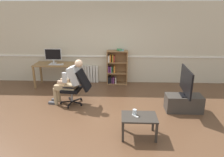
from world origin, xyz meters
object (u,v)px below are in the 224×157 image
Objects in this scene: office_chair at (77,86)px; drinking_glass at (135,112)px; keyboard at (55,64)px; tv_screen at (186,82)px; radiator at (87,74)px; coffee_table at (139,119)px; spare_remote at (135,116)px; bookshelf at (116,68)px; computer_desk at (55,67)px; tv_stand at (183,103)px; computer_mouse at (62,64)px; imac_monitor at (53,55)px; person_seated at (70,81)px.

office_chair reaches higher than drinking_glass.
tv_screen is (3.68, -1.55, 0.01)m from keyboard.
radiator is (0.94, 0.53, -0.47)m from keyboard.
office_chair is 1.39× the size of coffee_table.
keyboard is 3.21× the size of drinking_glass.
spare_remote is (0.01, -0.05, -0.05)m from drinking_glass.
radiator is 3.57m from coffee_table.
tv_screen is 1.76m from spare_remote.
bookshelf reaches higher than office_chair.
radiator is 5.05× the size of spare_remote.
office_chair is 1.97m from drinking_glass.
computer_desk is at bearing 69.09° from tv_screen.
tv_stand is at bearing 91.41° from office_chair.
coffee_table is at bearing -80.32° from bookshelf.
computer_mouse reaches higher than drinking_glass.
tv_stand is at bearing 1.46° from spare_remote.
tv_screen is (2.74, -2.08, 0.48)m from radiator.
tv_screen reaches higher than drinking_glass.
bookshelf is 7.98× the size of spare_remote.
office_chair is 2.74m from tv_screen.
office_chair is at bearing 136.13° from drinking_glass.
tv_stand is at bearing -48.73° from bookshelf.
computer_mouse is (0.34, -0.20, -0.26)m from imac_monitor.
person_seated reaches higher than office_chair.
spare_remote is (2.45, -2.84, -0.20)m from computer_desk.
tv_stand is at bearing 91.32° from person_seated.
keyboard is at bearing 132.04° from drinking_glass.
imac_monitor is 0.72× the size of radiator.
imac_monitor reaches higher than keyboard.
keyboard reaches higher than computer_desk.
imac_monitor is at bearing 90.13° from spare_remote.
keyboard is at bearing -135.91° from office_chair.
drinking_glass is at bearing -139.74° from tv_stand.
radiator is at bearing 29.36° from keyboard.
computer_mouse is at bearing 129.49° from coffee_table.
imac_monitor is 5.49× the size of computer_mouse.
coffee_table is 4.59× the size of spare_remote.
office_chair is 2.75m from tv_stand.
bookshelf is 3.18m from coffee_table.
person_seated is 2.96m from tv_stand.
person_seated is (-0.19, 0.02, 0.13)m from office_chair.
radiator reaches higher than spare_remote.
keyboard is 3.63m from spare_remote.
bookshelf is at bearing -5.51° from radiator.
radiator is at bearing 16.69° from imac_monitor.
bookshelf reaches higher than computer_mouse.
computer_desk is 1.28× the size of tv_screen.
tv_screen is 1.72m from drinking_glass.
coffee_table is (2.23, -2.71, -0.40)m from computer_mouse.
imac_monitor is 3.66× the size of spare_remote.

